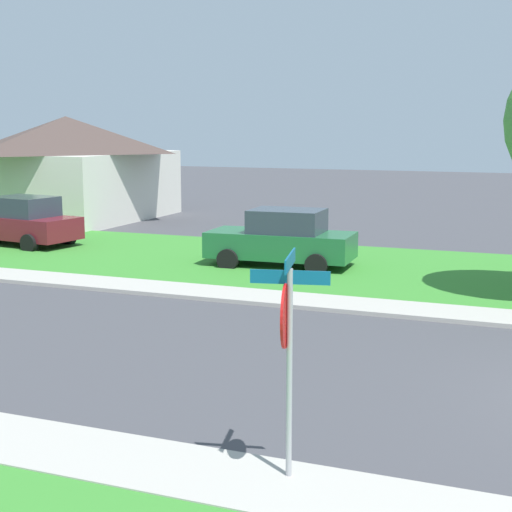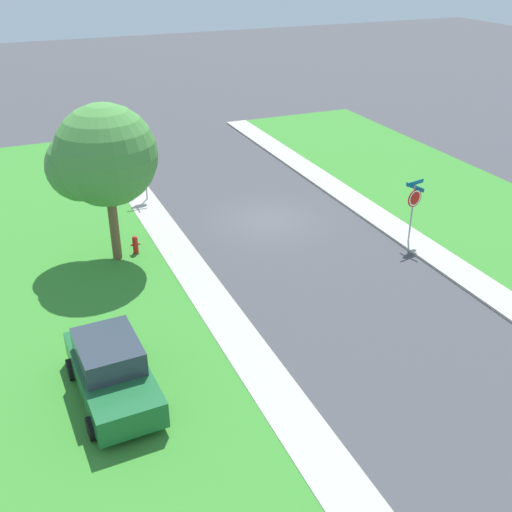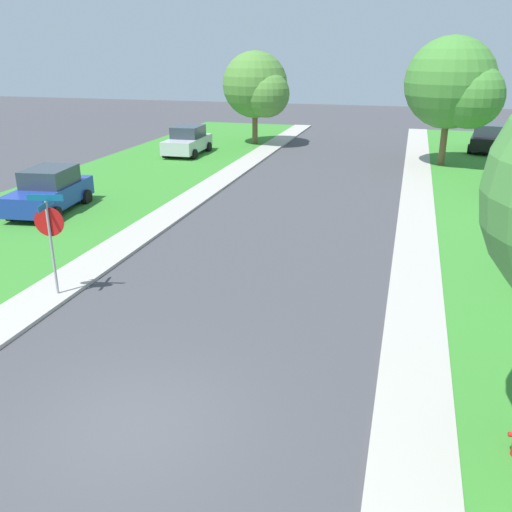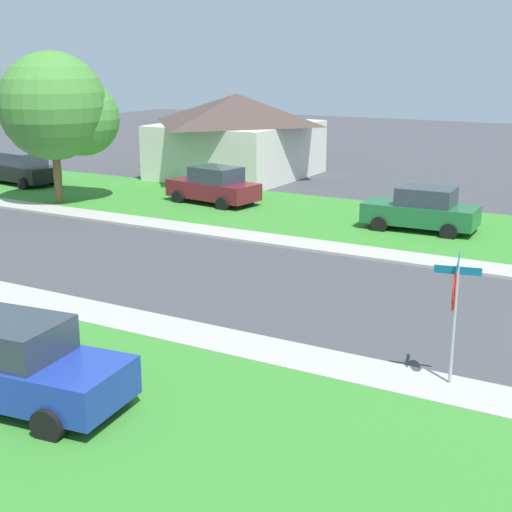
% 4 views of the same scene
% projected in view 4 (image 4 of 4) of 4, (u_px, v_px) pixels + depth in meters
% --- Properties ---
extents(sidewalk_east, '(1.40, 56.00, 0.10)m').
position_uv_depth(sidewalk_east, '(308.00, 245.00, 26.45)').
color(sidewalk_east, '#ADA89E').
rests_on(sidewalk_east, ground).
extents(lawn_east, '(8.00, 56.00, 0.08)m').
position_uv_depth(lawn_east, '(358.00, 220.00, 30.39)').
color(lawn_east, '#38842D').
rests_on(lawn_east, ground).
extents(sidewalk_west, '(1.40, 56.00, 0.10)m').
position_uv_depth(sidewalk_west, '(145.00, 324.00, 18.57)').
color(sidewalk_west, '#ADA89E').
rests_on(sidewalk_west, ground).
extents(stop_sign_far_corner, '(0.90, 0.90, 2.77)m').
position_uv_depth(stop_sign_far_corner, '(454.00, 300.00, 14.69)').
color(stop_sign_far_corner, '#9E9EA3').
rests_on(stop_sign_far_corner, ground).
extents(car_black_kerbside_mid, '(2.49, 4.51, 1.76)m').
position_uv_depth(car_black_kerbside_mid, '(22.00, 169.00, 38.64)').
color(car_black_kerbside_mid, black).
rests_on(car_black_kerbside_mid, ground).
extents(car_blue_near_corner, '(2.43, 4.49, 1.76)m').
position_uv_depth(car_blue_near_corner, '(17.00, 365.00, 14.10)').
color(car_blue_near_corner, '#1E389E').
rests_on(car_blue_near_corner, ground).
extents(car_maroon_behind_trees, '(2.49, 4.51, 1.76)m').
position_uv_depth(car_maroon_behind_trees, '(214.00, 186.00, 33.58)').
color(car_maroon_behind_trees, maroon).
rests_on(car_maroon_behind_trees, ground).
extents(car_green_driveway_right, '(2.19, 4.38, 1.76)m').
position_uv_depth(car_green_driveway_right, '(422.00, 210.00, 28.38)').
color(car_green_driveway_right, '#1E6033').
rests_on(car_green_driveway_right, ground).
extents(tree_across_right, '(5.16, 4.80, 6.85)m').
position_uv_depth(tree_across_right, '(60.00, 109.00, 32.89)').
color(tree_across_right, brown).
rests_on(tree_across_right, ground).
extents(house_right_setback, '(9.05, 7.86, 4.60)m').
position_uv_depth(house_right_setback, '(237.00, 134.00, 41.21)').
color(house_right_setback, silver).
rests_on(house_right_setback, ground).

